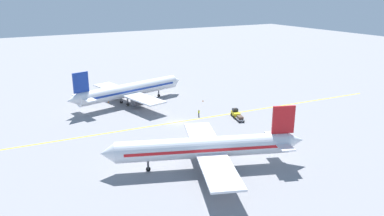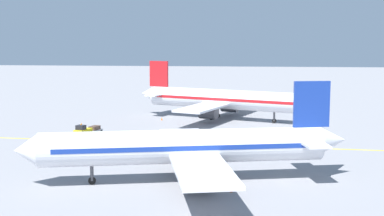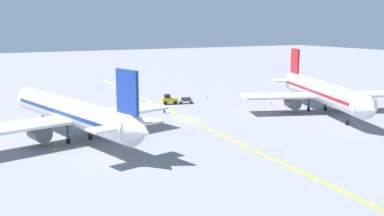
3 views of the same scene
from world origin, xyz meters
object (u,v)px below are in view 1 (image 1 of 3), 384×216
Objects in this scene: ground_crew_worker at (199,113)px; traffic_cone_near_nose at (108,102)px; airplane_at_gate at (206,148)px; baggage_tug_white at (236,113)px; traffic_cone_by_wingtip at (203,101)px; airplane_adjacent_stand at (129,90)px; traffic_cone_far_edge at (249,149)px; traffic_cone_mid_apron at (275,126)px; baggage_cart_trailing at (240,118)px.

ground_crew_worker is 3.05× the size of traffic_cone_near_nose.
airplane_at_gate is 62.35× the size of traffic_cone_near_nose.
baggage_tug_white is 15.13m from traffic_cone_by_wingtip.
airplane_at_gate reaches higher than ground_crew_worker.
airplane_adjacent_stand is 64.03× the size of traffic_cone_far_edge.
airplane_at_gate is at bearing 152.48° from ground_crew_worker.
ground_crew_worker is 22.53m from traffic_cone_far_edge.
airplane_at_gate is 20.41× the size of ground_crew_worker.
airplane_at_gate reaches higher than traffic_cone_by_wingtip.
ground_crew_worker is (4.63, 7.68, 0.01)m from baggage_tug_white.
traffic_cone_by_wingtip is 1.00× the size of traffic_cone_far_edge.
traffic_cone_near_nose and traffic_cone_by_wingtip have the same top height.
ground_crew_worker is 3.05× the size of traffic_cone_mid_apron.
airplane_adjacent_stand is 32.02m from baggage_cart_trailing.
baggage_tug_white is 35.71m from traffic_cone_near_nose.
ground_crew_worker is (24.62, -12.83, -2.80)m from airplane_at_gate.
airplane_at_gate reaches higher than baggage_cart_trailing.
traffic_cone_far_edge is (-22.46, 1.75, -0.63)m from ground_crew_worker.
airplane_at_gate is 11.80m from traffic_cone_far_edge.
airplane_at_gate is at bearing 111.60° from traffic_cone_mid_apron.
airplane_at_gate is 25.97m from baggage_cart_trailing.
airplane_adjacent_stand reaches higher than ground_crew_worker.
traffic_cone_mid_apron is (-10.48, -3.51, -0.63)m from baggage_tug_white.
traffic_cone_near_nose is at bearing 53.61° from airplane_adjacent_stand.
airplane_at_gate is at bearing -176.27° from traffic_cone_near_nose.
ground_crew_worker is 3.05× the size of traffic_cone_by_wingtip.
airplane_at_gate is at bearing 130.73° from baggage_cart_trailing.
baggage_tug_white is at bearing -45.73° from airplane_at_gate.
airplane_adjacent_stand is 30.04m from baggage_tug_white.
traffic_cone_far_edge is at bearing 175.55° from ground_crew_worker.
baggage_cart_trailing is 5.26× the size of traffic_cone_far_edge.
traffic_cone_by_wingtip is at bearing -116.71° from traffic_cone_near_nose.
baggage_cart_trailing is 18.29m from traffic_cone_by_wingtip.
traffic_cone_mid_apron is at bearing -148.61° from baggage_cart_trailing.
ground_crew_worker is 12.86m from traffic_cone_by_wingtip.
traffic_cone_mid_apron is 25.87m from traffic_cone_by_wingtip.
traffic_cone_by_wingtip is at bearing -113.87° from airplane_adjacent_stand.
airplane_adjacent_stand is (43.29, -1.75, 0.00)m from airplane_at_gate.
traffic_cone_near_nose is 1.00× the size of traffic_cone_far_edge.
airplane_adjacent_stand is 64.03× the size of traffic_cone_mid_apron.
airplane_adjacent_stand reaches higher than traffic_cone_near_nose.
traffic_cone_mid_apron is 1.00× the size of traffic_cone_by_wingtip.
traffic_cone_near_nose is at bearing 17.56° from traffic_cone_far_edge.
ground_crew_worker is at bearing 144.76° from traffic_cone_by_wingtip.
traffic_cone_near_nose and traffic_cone_far_edge have the same top height.
baggage_cart_trailing reaches higher than traffic_cone_far_edge.
traffic_cone_far_edge is (2.16, -11.08, -3.43)m from airplane_at_gate.
airplane_adjacent_stand is at bearing 38.85° from baggage_tug_white.
airplane_adjacent_stand is at bearing 12.78° from traffic_cone_far_edge.
baggage_tug_white reaches higher than baggage_cart_trailing.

